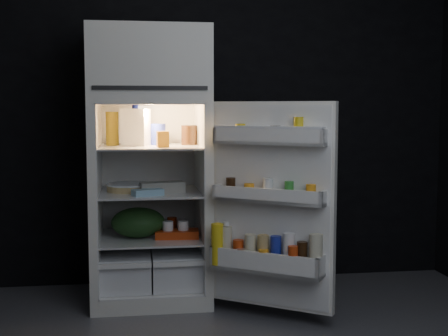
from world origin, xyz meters
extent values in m
cube|color=black|center=(0.00, 1.70, 1.35)|extent=(4.00, 0.00, 2.70)
cube|color=black|center=(0.00, -1.70, 1.35)|extent=(4.00, 0.00, 2.70)
cube|color=white|center=(-0.23, 1.30, 0.05)|extent=(0.76, 0.70, 0.10)
cube|color=white|center=(-0.58, 1.30, 0.70)|extent=(0.05, 0.70, 1.20)
cube|color=white|center=(0.13, 1.30, 0.70)|extent=(0.05, 0.70, 1.20)
cube|color=white|center=(-0.23, 1.62, 0.70)|extent=(0.66, 0.05, 1.20)
cube|color=white|center=(-0.23, 1.30, 1.33)|extent=(0.76, 0.70, 0.06)
cube|color=white|center=(-0.23, 1.30, 1.57)|extent=(0.76, 0.70, 0.42)
cube|color=black|center=(-0.23, 0.95, 1.39)|extent=(0.68, 0.01, 0.02)
cube|color=white|center=(-0.55, 1.28, 0.70)|extent=(0.01, 0.65, 1.20)
cube|color=white|center=(0.10, 1.28, 0.70)|extent=(0.01, 0.65, 1.20)
cube|color=white|center=(-0.23, 1.28, 1.30)|extent=(0.66, 0.65, 0.01)
cube|color=white|center=(-0.23, 1.28, 0.10)|extent=(0.66, 0.65, 0.01)
cube|color=white|center=(-0.23, 1.28, 1.02)|extent=(0.65, 0.63, 0.01)
cube|color=white|center=(-0.23, 1.28, 0.72)|extent=(0.65, 0.63, 0.01)
cube|color=white|center=(-0.23, 1.28, 0.42)|extent=(0.65, 0.63, 0.01)
cube|color=white|center=(-0.39, 1.30, 0.22)|extent=(0.32, 0.59, 0.22)
cube|color=white|center=(-0.06, 1.30, 0.22)|extent=(0.32, 0.59, 0.22)
cube|color=white|center=(-0.39, 0.97, 0.31)|extent=(0.32, 0.02, 0.03)
cube|color=white|center=(-0.06, 0.97, 0.31)|extent=(0.32, 0.02, 0.03)
cube|color=#FFE5B2|center=(-0.23, 1.23, 1.28)|extent=(0.14, 0.14, 0.02)
cube|color=white|center=(0.48, 0.75, 0.70)|extent=(0.65, 0.48, 1.22)
cube|color=white|center=(0.46, 0.73, 0.70)|extent=(0.59, 0.42, 1.18)
cube|color=white|center=(0.44, 0.69, 1.07)|extent=(0.61, 0.47, 0.02)
cube|color=white|center=(0.42, 0.67, 1.11)|extent=(0.57, 0.41, 0.10)
cube|color=white|center=(0.71, 0.50, 1.11)|extent=(0.07, 0.09, 0.10)
cube|color=white|center=(0.17, 0.88, 1.11)|extent=(0.07, 0.09, 0.10)
cube|color=white|center=(0.43, 0.69, 0.73)|extent=(0.61, 0.47, 0.02)
cube|color=white|center=(0.41, 0.66, 0.77)|extent=(0.57, 0.41, 0.09)
cube|color=white|center=(0.70, 0.50, 0.77)|extent=(0.07, 0.09, 0.09)
cube|color=white|center=(0.16, 0.88, 0.77)|extent=(0.07, 0.09, 0.09)
cube|color=white|center=(0.42, 0.67, 0.33)|extent=(0.64, 0.51, 0.02)
cube|color=white|center=(0.39, 0.62, 0.38)|extent=(0.57, 0.41, 0.13)
cube|color=white|center=(0.69, 0.48, 0.38)|extent=(0.10, 0.13, 0.13)
cube|color=white|center=(0.15, 0.86, 0.38)|extent=(0.10, 0.13, 0.13)
cube|color=white|center=(0.44, 0.69, 1.16)|extent=(0.59, 0.45, 0.02)
cylinder|color=yellow|center=(0.58, 0.59, 1.15)|extent=(0.08, 0.08, 0.14)
cylinder|color=black|center=(0.47, 0.67, 1.13)|extent=(0.08, 0.08, 0.09)
cylinder|color=yellow|center=(0.29, 0.80, 1.13)|extent=(0.08, 0.08, 0.10)
cylinder|color=orange|center=(0.65, 0.54, 0.80)|extent=(0.08, 0.08, 0.10)
cylinder|color=#338C33|center=(0.54, 0.61, 0.80)|extent=(0.07, 0.07, 0.11)
cylinder|color=silver|center=(0.43, 0.69, 0.81)|extent=(0.08, 0.08, 0.12)
cylinder|color=orange|center=(0.33, 0.76, 0.79)|extent=(0.08, 0.08, 0.09)
cylinder|color=black|center=(0.24, 0.83, 0.80)|extent=(0.08, 0.08, 0.11)
cylinder|color=beige|center=(0.67, 0.50, 0.46)|extent=(0.11, 0.11, 0.23)
cylinder|color=black|center=(0.60, 0.55, 0.43)|extent=(0.08, 0.08, 0.18)
cylinder|color=white|center=(0.54, 0.59, 0.45)|extent=(0.09, 0.09, 0.22)
cylinder|color=navy|center=(0.47, 0.64, 0.44)|extent=(0.09, 0.09, 0.20)
cylinder|color=tan|center=(0.41, 0.69, 0.44)|extent=(0.09, 0.09, 0.20)
cylinder|color=beige|center=(0.34, 0.73, 0.44)|extent=(0.09, 0.09, 0.19)
cylinder|color=#BA360F|center=(0.27, 0.78, 0.42)|extent=(0.09, 0.09, 0.15)
cylinder|color=beige|center=(0.21, 0.82, 0.45)|extent=(0.10, 0.10, 0.22)
cylinder|color=#BA360F|center=(0.55, 0.54, 0.42)|extent=(0.08, 0.08, 0.16)
cylinder|color=orange|center=(0.40, 0.64, 0.40)|extent=(0.08, 0.08, 0.12)
cylinder|color=silver|center=(0.28, 0.72, 0.39)|extent=(0.08, 0.08, 0.11)
cylinder|color=yellow|center=(0.15, 0.81, 0.46)|extent=(0.10, 0.10, 0.25)
cylinder|color=white|center=(0.21, 0.82, 0.58)|extent=(0.05, 0.05, 0.02)
cube|color=white|center=(-0.32, 1.29, 1.15)|extent=(0.20, 0.20, 0.24)
cylinder|color=navy|center=(-0.17, 1.35, 1.10)|extent=(0.11, 0.11, 0.14)
cylinder|color=black|center=(0.04, 1.33, 1.09)|extent=(0.13, 0.13, 0.13)
cylinder|color=#AA871B|center=(-0.47, 1.34, 1.14)|extent=(0.11, 0.11, 0.22)
cube|color=orange|center=(-0.15, 1.11, 1.08)|extent=(0.08, 0.06, 0.10)
cube|color=gray|center=(-0.15, 1.19, 0.76)|extent=(0.30, 0.15, 0.07)
cylinder|color=tan|center=(-0.36, 1.31, 0.75)|extent=(0.38, 0.38, 0.04)
cube|color=#80ADC5|center=(-0.25, 1.08, 0.75)|extent=(0.21, 0.15, 0.04)
cube|color=beige|center=(-0.08, 1.38, 0.75)|extent=(0.16, 0.14, 0.05)
ellipsoid|color=#193815|center=(-0.31, 1.26, 0.52)|extent=(0.43, 0.40, 0.20)
cube|color=#BA360F|center=(-0.06, 1.21, 0.45)|extent=(0.29, 0.17, 0.05)
cylinder|color=#BA360F|center=(-0.08, 1.46, 0.47)|extent=(0.08, 0.08, 0.09)
cylinder|color=silver|center=(-0.02, 1.39, 0.47)|extent=(0.07, 0.07, 0.09)
camera|label=1|loc=(-0.34, -2.80, 1.28)|focal=50.00mm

